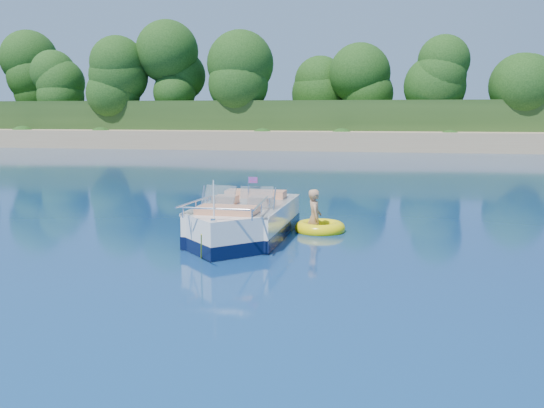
# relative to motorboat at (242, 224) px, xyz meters

# --- Properties ---
(ground) EXTENTS (160.00, 160.00, 0.00)m
(ground) POSITION_rel_motorboat_xyz_m (-0.50, -1.27, -0.37)
(ground) COLOR #0B194D
(ground) RESTS_ON ground
(shoreline) EXTENTS (170.00, 59.00, 6.00)m
(shoreline) POSITION_rel_motorboat_xyz_m (-0.50, 62.50, 0.61)
(shoreline) COLOR #A3835F
(shoreline) RESTS_ON ground
(treeline) EXTENTS (150.00, 7.12, 8.19)m
(treeline) POSITION_rel_motorboat_xyz_m (-0.46, 39.75, 5.18)
(treeline) COLOR black
(treeline) RESTS_ON ground
(motorboat) EXTENTS (2.16, 5.72, 1.90)m
(motorboat) POSITION_rel_motorboat_xyz_m (0.00, 0.00, 0.00)
(motorboat) COLOR white
(motorboat) RESTS_ON ground
(tow_tube) EXTENTS (1.45, 1.45, 0.35)m
(tow_tube) POSITION_rel_motorboat_xyz_m (1.77, 1.29, -0.28)
(tow_tube) COLOR #FFE509
(tow_tube) RESTS_ON ground
(boy) EXTENTS (0.57, 0.89, 1.62)m
(boy) POSITION_rel_motorboat_xyz_m (1.62, 1.22, -0.37)
(boy) COLOR tan
(boy) RESTS_ON ground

